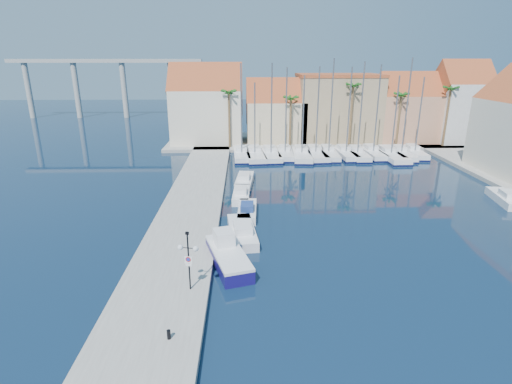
% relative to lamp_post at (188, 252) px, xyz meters
% --- Properties ---
extents(ground, '(260.00, 260.00, 0.00)m').
position_rel_lamp_post_xyz_m(ground, '(7.18, 1.22, -3.12)').
color(ground, '#081C30').
rests_on(ground, ground).
extents(quay_west, '(6.00, 77.00, 0.50)m').
position_rel_lamp_post_xyz_m(quay_west, '(-1.82, 14.72, -2.87)').
color(quay_west, gray).
rests_on(quay_west, ground).
extents(shore_north, '(54.00, 16.00, 0.50)m').
position_rel_lamp_post_xyz_m(shore_north, '(17.18, 49.22, -2.87)').
color(shore_north, gray).
rests_on(shore_north, ground).
extents(lamp_post, '(1.33, 0.57, 3.99)m').
position_rel_lamp_post_xyz_m(lamp_post, '(0.00, 0.00, 0.00)').
color(lamp_post, black).
rests_on(lamp_post, quay_west).
extents(bollard, '(0.21, 0.21, 0.52)m').
position_rel_lamp_post_xyz_m(bollard, '(-0.52, -4.76, -2.36)').
color(bollard, black).
rests_on(bollard, quay_west).
extents(fishing_boat, '(3.81, 6.67, 2.22)m').
position_rel_lamp_post_xyz_m(fishing_boat, '(2.24, 4.13, -2.38)').
color(fishing_boat, '#160F59').
rests_on(fishing_boat, ground).
extents(motorboat_west_0, '(2.76, 6.72, 1.40)m').
position_rel_lamp_post_xyz_m(motorboat_west_0, '(3.29, 8.88, -2.61)').
color(motorboat_west_0, white).
rests_on(motorboat_west_0, ground).
extents(motorboat_west_1, '(1.96, 5.45, 1.40)m').
position_rel_lamp_post_xyz_m(motorboat_west_1, '(3.78, 13.72, -2.61)').
color(motorboat_west_1, white).
rests_on(motorboat_west_1, ground).
extents(motorboat_west_2, '(1.97, 5.48, 1.40)m').
position_rel_lamp_post_xyz_m(motorboat_west_2, '(3.18, 18.70, -2.61)').
color(motorboat_west_2, white).
rests_on(motorboat_west_2, ground).
extents(motorboat_west_3, '(2.41, 6.04, 1.40)m').
position_rel_lamp_post_xyz_m(motorboat_west_3, '(3.56, 24.11, -2.61)').
color(motorboat_west_3, white).
rests_on(motorboat_west_3, ground).
extents(motorboat_east_1, '(2.86, 6.11, 1.40)m').
position_rel_lamp_post_xyz_m(motorboat_east_1, '(31.16, 16.59, -2.61)').
color(motorboat_east_1, white).
rests_on(motorboat_east_1, ground).
extents(sailboat_0, '(2.78, 9.11, 13.90)m').
position_rel_lamp_post_xyz_m(sailboat_0, '(3.16, 37.51, -2.49)').
color(sailboat_0, white).
rests_on(sailboat_0, ground).
extents(sailboat_1, '(3.56, 10.45, 11.23)m').
position_rel_lamp_post_xyz_m(sailboat_1, '(5.12, 37.57, -2.55)').
color(sailboat_1, white).
rests_on(sailboat_1, ground).
extents(sailboat_2, '(3.08, 9.67, 13.93)m').
position_rel_lamp_post_xyz_m(sailboat_2, '(7.60, 37.46, -2.51)').
color(sailboat_2, white).
rests_on(sailboat_2, ground).
extents(sailboat_3, '(2.65, 8.73, 13.36)m').
position_rel_lamp_post_xyz_m(sailboat_3, '(9.86, 37.98, -2.49)').
color(sailboat_3, white).
rests_on(sailboat_3, ground).
extents(sailboat_4, '(3.32, 10.28, 12.25)m').
position_rel_lamp_post_xyz_m(sailboat_4, '(12.35, 37.37, -2.54)').
color(sailboat_4, white).
rests_on(sailboat_4, ground).
extents(sailboat_5, '(3.17, 9.95, 13.46)m').
position_rel_lamp_post_xyz_m(sailboat_5, '(14.48, 37.75, -2.52)').
color(sailboat_5, white).
rests_on(sailboat_5, ground).
extents(sailboat_6, '(2.82, 9.31, 14.57)m').
position_rel_lamp_post_xyz_m(sailboat_6, '(16.56, 37.85, -2.49)').
color(sailboat_6, white).
rests_on(sailboat_6, ground).
extents(sailboat_7, '(2.73, 8.99, 13.40)m').
position_rel_lamp_post_xyz_m(sailboat_7, '(19.20, 37.78, -2.50)').
color(sailboat_7, white).
rests_on(sailboat_7, ground).
extents(sailboat_8, '(2.34, 8.76, 14.14)m').
position_rel_lamp_post_xyz_m(sailboat_8, '(20.88, 37.34, -2.48)').
color(sailboat_8, white).
rests_on(sailboat_8, ground).
extents(sailboat_9, '(2.62, 8.86, 13.72)m').
position_rel_lamp_post_xyz_m(sailboat_9, '(23.52, 38.04, -2.49)').
color(sailboat_9, white).
rests_on(sailboat_9, ground).
extents(sailboat_10, '(3.00, 10.76, 12.24)m').
position_rel_lamp_post_xyz_m(sailboat_10, '(25.80, 36.69, -2.55)').
color(sailboat_10, white).
rests_on(sailboat_10, ground).
extents(sailboat_11, '(2.66, 9.04, 14.67)m').
position_rel_lamp_post_xyz_m(sailboat_11, '(27.70, 37.31, -2.48)').
color(sailboat_11, white).
rests_on(sailboat_11, ground).
extents(sailboat_12, '(2.72, 8.35, 11.95)m').
position_rel_lamp_post_xyz_m(sailboat_12, '(30.10, 38.01, -2.51)').
color(sailboat_12, white).
rests_on(sailboat_12, ground).
extents(building_0, '(12.30, 9.00, 13.50)m').
position_rel_lamp_post_xyz_m(building_0, '(-2.82, 48.22, 3.40)').
color(building_0, beige).
rests_on(building_0, shore_north).
extents(building_1, '(10.30, 8.00, 11.00)m').
position_rel_lamp_post_xyz_m(building_1, '(9.18, 48.22, 2.18)').
color(building_1, '#C7B78C').
rests_on(building_1, shore_north).
extents(building_2, '(14.20, 10.20, 11.50)m').
position_rel_lamp_post_xyz_m(building_2, '(20.18, 49.22, 3.14)').
color(building_2, tan).
rests_on(building_2, shore_north).
extents(building_3, '(10.30, 8.00, 12.00)m').
position_rel_lamp_post_xyz_m(building_3, '(32.18, 48.22, 2.74)').
color(building_3, tan).
rests_on(building_3, shore_north).
extents(building_4, '(8.30, 8.00, 14.00)m').
position_rel_lamp_post_xyz_m(building_4, '(41.18, 47.22, 3.85)').
color(building_4, silver).
rests_on(building_4, shore_north).
extents(palm_0, '(2.60, 2.60, 10.15)m').
position_rel_lamp_post_xyz_m(palm_0, '(1.18, 43.22, 5.96)').
color(palm_0, brown).
rests_on(palm_0, shore_north).
extents(palm_1, '(2.60, 2.60, 9.15)m').
position_rel_lamp_post_xyz_m(palm_1, '(11.18, 43.22, 5.02)').
color(palm_1, brown).
rests_on(palm_1, shore_north).
extents(palm_2, '(2.60, 2.60, 11.15)m').
position_rel_lamp_post_xyz_m(palm_2, '(21.18, 43.22, 6.90)').
color(palm_2, brown).
rests_on(palm_2, shore_north).
extents(palm_3, '(2.60, 2.60, 9.65)m').
position_rel_lamp_post_xyz_m(palm_3, '(29.18, 43.22, 5.49)').
color(palm_3, brown).
rests_on(palm_3, shore_north).
extents(palm_4, '(2.60, 2.60, 10.65)m').
position_rel_lamp_post_xyz_m(palm_4, '(37.18, 43.22, 6.43)').
color(palm_4, brown).
rests_on(palm_4, shore_north).
extents(viaduct, '(48.00, 2.20, 14.45)m').
position_rel_lamp_post_xyz_m(viaduct, '(-31.89, 83.22, 7.13)').
color(viaduct, '#9E9E99').
rests_on(viaduct, ground).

